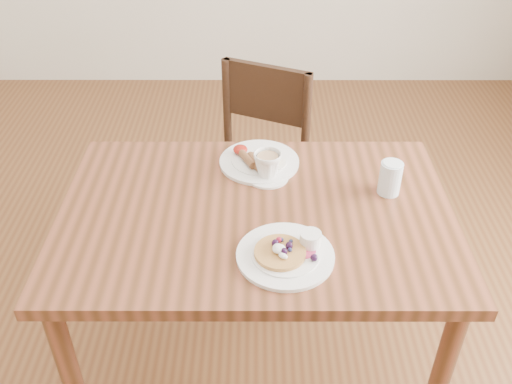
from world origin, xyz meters
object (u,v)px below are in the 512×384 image
at_px(breakfast_plate, 258,161).
at_px(water_glass, 390,178).
at_px(chair_far, 254,164).
at_px(pancake_plate, 287,253).
at_px(dining_table, 256,235).
at_px(teacup_saucer, 268,166).

height_order(breakfast_plate, water_glass, water_glass).
xyz_separation_m(chair_far, breakfast_plate, (0.02, -0.38, 0.27)).
relative_size(pancake_plate, breakfast_plate, 1.00).
height_order(dining_table, water_glass, water_glass).
height_order(chair_far, pancake_plate, chair_far).
bearing_deg(water_glass, chair_far, 127.92).
bearing_deg(chair_far, pancake_plate, 119.93).
distance_m(dining_table, water_glass, 0.45).
bearing_deg(breakfast_plate, teacup_saucer, -69.68).
distance_m(dining_table, breakfast_plate, 0.28).
xyz_separation_m(chair_far, water_glass, (0.43, -0.55, 0.31)).
bearing_deg(chair_far, teacup_saucer, 119.30).
relative_size(breakfast_plate, teacup_saucer, 1.93).
height_order(chair_far, breakfast_plate, chair_far).
height_order(breakfast_plate, teacup_saucer, teacup_saucer).
xyz_separation_m(chair_far, pancake_plate, (0.10, -0.85, 0.27)).
relative_size(teacup_saucer, water_glass, 1.29).
bearing_deg(teacup_saucer, chair_far, 95.81).
distance_m(chair_far, teacup_saucer, 0.56).
relative_size(chair_far, breakfast_plate, 3.26).
bearing_deg(dining_table, teacup_saucer, 78.04).
xyz_separation_m(dining_table, teacup_saucer, (0.04, 0.18, 0.14)).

